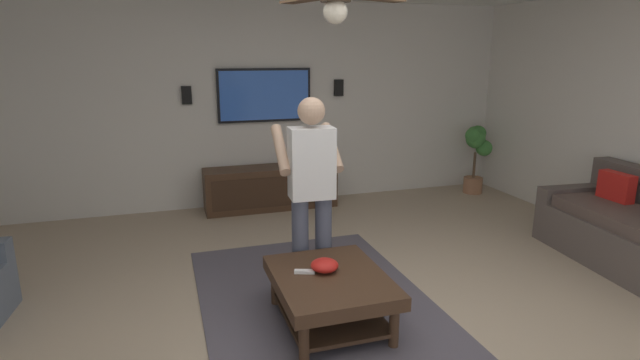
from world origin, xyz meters
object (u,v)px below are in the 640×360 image
(tv, at_px, (265,95))
(bowl, at_px, (325,265))
(media_console, at_px, (271,188))
(wall_speaker_right, at_px, (187,95))
(remote_white, at_px, (304,272))
(ceiling_fan, at_px, (335,0))
(person_standing, at_px, (311,184))
(coffee_table, at_px, (330,288))
(potted_plant_tall, at_px, (476,148))
(wall_speaker_left, at_px, (339,88))
(vase_round, at_px, (302,156))

(tv, relative_size, bowl, 5.86)
(media_console, xyz_separation_m, wall_speaker_right, (0.25, 0.97, 1.20))
(remote_white, distance_m, ceiling_fan, 1.90)
(tv, distance_m, wall_speaker_right, 0.97)
(person_standing, height_order, bowl, person_standing)
(tv, height_order, ceiling_fan, ceiling_fan)
(ceiling_fan, bearing_deg, wall_speaker_right, 14.04)
(person_standing, relative_size, ceiling_fan, 1.40)
(ceiling_fan, bearing_deg, tv, -3.02)
(coffee_table, relative_size, potted_plant_tall, 1.03)
(tv, bearing_deg, coffee_table, -3.54)
(tv, distance_m, wall_speaker_left, 1.02)
(coffee_table, bearing_deg, media_console, -3.82)
(tv, height_order, remote_white, tv)
(person_standing, height_order, vase_round, person_standing)
(bowl, height_order, wall_speaker_left, wall_speaker_left)
(bowl, xyz_separation_m, wall_speaker_right, (3.17, 0.76, 1.03))
(media_console, height_order, bowl, media_console)
(vase_round, height_order, wall_speaker_left, wall_speaker_left)
(wall_speaker_right, relative_size, ceiling_fan, 0.19)
(bowl, xyz_separation_m, ceiling_fan, (-0.05, -0.05, 1.86))
(media_console, xyz_separation_m, bowl, (-2.91, 0.22, 0.17))
(coffee_table, xyz_separation_m, person_standing, (0.61, -0.04, 0.64))
(person_standing, distance_m, wall_speaker_left, 2.94)
(bowl, bearing_deg, wall_speaker_right, 13.43)
(bowl, bearing_deg, tv, -3.95)
(ceiling_fan, bearing_deg, wall_speaker_left, -20.27)
(media_console, height_order, vase_round, vase_round)
(coffee_table, bearing_deg, remote_white, 63.14)
(media_console, bearing_deg, potted_plant_tall, 87.58)
(media_console, relative_size, ceiling_fan, 1.45)
(coffee_table, xyz_separation_m, potted_plant_tall, (2.86, -3.19, 0.36))
(person_standing, height_order, wall_speaker_left, person_standing)
(coffee_table, height_order, potted_plant_tall, potted_plant_tall)
(tv, bearing_deg, person_standing, -3.46)
(remote_white, bearing_deg, tv, -77.13)
(remote_white, height_order, wall_speaker_left, wall_speaker_left)
(media_console, bearing_deg, tv, -180.00)
(bowl, height_order, vase_round, vase_round)
(tv, xyz_separation_m, potted_plant_tall, (-0.37, -3.00, -0.79))
(remote_white, bearing_deg, wall_speaker_right, -59.57)
(bowl, relative_size, ceiling_fan, 0.18)
(person_standing, xyz_separation_m, bowl, (-0.54, 0.06, -0.49))
(wall_speaker_right, bearing_deg, tv, -90.77)
(wall_speaker_left, bearing_deg, potted_plant_tall, -100.89)
(ceiling_fan, bearing_deg, person_standing, -1.07)
(potted_plant_tall, height_order, wall_speaker_right, wall_speaker_right)
(potted_plant_tall, distance_m, vase_round, 2.56)
(bowl, distance_m, vase_round, 3.05)
(wall_speaker_left, bearing_deg, media_console, 103.98)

